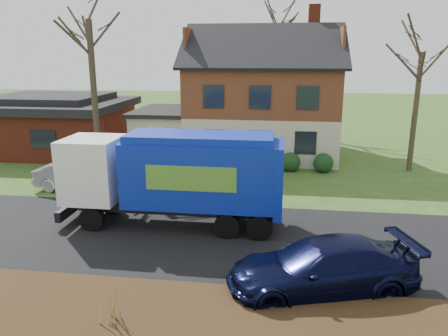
# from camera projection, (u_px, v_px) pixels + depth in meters

# --- Properties ---
(ground) EXTENTS (120.00, 120.00, 0.00)m
(ground) POSITION_uv_depth(u_px,v_px,m) (185.00, 237.00, 15.56)
(ground) COLOR #304B19
(ground) RESTS_ON ground
(road) EXTENTS (80.00, 7.00, 0.02)m
(road) POSITION_uv_depth(u_px,v_px,m) (185.00, 237.00, 15.56)
(road) COLOR black
(road) RESTS_ON ground
(mulch_verge) EXTENTS (80.00, 3.50, 0.30)m
(mulch_verge) POSITION_uv_depth(u_px,v_px,m) (136.00, 321.00, 10.45)
(mulch_verge) COLOR black
(mulch_verge) RESTS_ON ground
(main_house) EXTENTS (12.95, 8.95, 9.26)m
(main_house) POSITION_uv_depth(u_px,v_px,m) (255.00, 91.00, 27.66)
(main_house) COLOR #C2B39C
(main_house) RESTS_ON ground
(ranch_house) EXTENTS (9.80, 8.20, 3.70)m
(ranch_house) POSITION_uv_depth(u_px,v_px,m) (52.00, 123.00, 29.12)
(ranch_house) COLOR maroon
(ranch_house) RESTS_ON ground
(garbage_truck) EXTENTS (8.32, 2.27, 3.56)m
(garbage_truck) POSITION_uv_depth(u_px,v_px,m) (177.00, 173.00, 16.15)
(garbage_truck) COLOR black
(garbage_truck) RESTS_ON ground
(silver_sedan) EXTENTS (4.49, 1.94, 1.44)m
(silver_sedan) POSITION_uv_depth(u_px,v_px,m) (81.00, 176.00, 20.68)
(silver_sedan) COLOR #B3B7BC
(silver_sedan) RESTS_ON ground
(navy_wagon) EXTENTS (5.58, 3.52, 1.51)m
(navy_wagon) POSITION_uv_depth(u_px,v_px,m) (321.00, 268.00, 11.80)
(navy_wagon) COLOR black
(navy_wagon) RESTS_ON ground
(tree_front_east) EXTENTS (3.30, 3.30, 9.18)m
(tree_front_east) POSITION_uv_depth(u_px,v_px,m) (424.00, 31.00, 22.54)
(tree_front_east) COLOR #423527
(tree_front_east) RESTS_ON ground
(tree_back) EXTENTS (3.57, 3.57, 11.31)m
(tree_back) POSITION_uv_depth(u_px,v_px,m) (279.00, 13.00, 34.94)
(tree_back) COLOR #3B3223
(tree_back) RESTS_ON ground
(grass_clump_mid) EXTENTS (0.39, 0.32, 1.08)m
(grass_clump_mid) POSITION_uv_depth(u_px,v_px,m) (112.00, 301.00, 10.07)
(grass_clump_mid) COLOR #A08147
(grass_clump_mid) RESTS_ON mulch_verge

